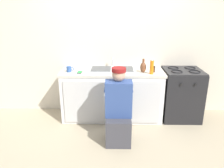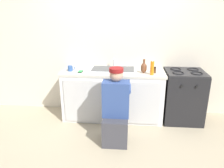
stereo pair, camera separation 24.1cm
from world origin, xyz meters
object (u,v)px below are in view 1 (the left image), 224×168
spice_bottle_pepper (154,69)px  coffee_mug (69,69)px  plumber_person (118,112)px  stove_range (181,94)px  cell_phone (80,72)px  soap_bottle_orange (152,67)px  vase_decorative (143,67)px  sink_double_basin (112,69)px

spice_bottle_pepper → coffee_mug: (-1.42, -0.00, -0.00)m
plumber_person → stove_range: bearing=34.2°
stove_range → cell_phone: 1.81m
stove_range → soap_bottle_orange: size_ratio=3.61×
plumber_person → vase_decorative: plumber_person is taller
vase_decorative → sink_double_basin: bearing=168.9°
spice_bottle_pepper → coffee_mug: bearing=-179.9°
vase_decorative → cell_phone: 1.05m
stove_range → soap_bottle_orange: 0.81m
cell_phone → sink_double_basin: bearing=13.4°
sink_double_basin → coffee_mug: (-0.72, -0.09, 0.03)m
plumber_person → cell_phone: (-0.64, 0.63, 0.42)m
cell_phone → soap_bottle_orange: size_ratio=0.56×
cell_phone → soap_bottle_orange: (1.18, -0.07, 0.11)m
plumber_person → cell_phone: 0.99m
sink_double_basin → stove_range: (1.22, -0.00, -0.44)m
sink_double_basin → cell_phone: size_ratio=5.71×
plumber_person → vase_decorative: (0.41, 0.66, 0.50)m
plumber_person → coffee_mug: bearing=141.0°
vase_decorative → cell_phone: bearing=-178.5°
sink_double_basin → stove_range: size_ratio=0.89×
cell_phone → coffee_mug: bearing=168.8°
sink_double_basin → plumber_person: (0.10, -0.76, -0.43)m
sink_double_basin → spice_bottle_pepper: bearing=-7.3°
vase_decorative → spice_bottle_pepper: bearing=3.6°
stove_range → spice_bottle_pepper: spice_bottle_pepper is taller
spice_bottle_pepper → cell_phone: (-1.23, -0.04, -0.04)m
spice_bottle_pepper → soap_bottle_orange: 0.14m
stove_range → vase_decorative: bearing=-172.0°
plumber_person → soap_bottle_orange: soap_bottle_orange is taller
plumber_person → soap_bottle_orange: size_ratio=4.42×
sink_double_basin → cell_phone: (-0.54, -0.13, -0.01)m
vase_decorative → soap_bottle_orange: bearing=-36.6°
stove_range → plumber_person: size_ratio=0.82×
soap_bottle_orange → coffee_mug: size_ratio=1.98×
plumber_person → vase_decorative: size_ratio=4.80×
sink_double_basin → plumber_person: bearing=-82.2°
soap_bottle_orange → coffee_mug: soap_bottle_orange is taller
coffee_mug → cell_phone: bearing=-11.2°
vase_decorative → soap_bottle_orange: (0.13, -0.09, 0.02)m
stove_range → coffee_mug: (-1.94, -0.09, 0.47)m
cell_phone → soap_bottle_orange: bearing=-3.2°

